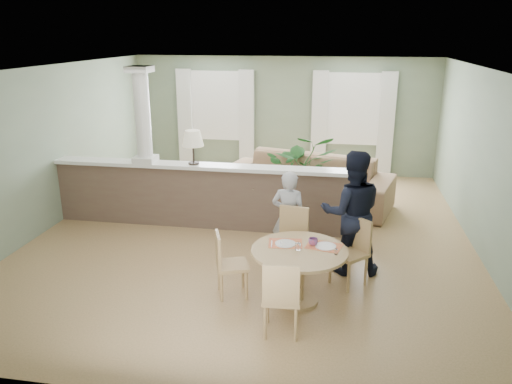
% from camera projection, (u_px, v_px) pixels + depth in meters
% --- Properties ---
extents(ground, '(8.00, 8.00, 0.00)m').
position_uv_depth(ground, '(253.00, 234.00, 8.33)').
color(ground, tan).
rests_on(ground, ground).
extents(room_shell, '(7.02, 8.02, 2.71)m').
position_uv_depth(room_shell, '(258.00, 120.00, 8.37)').
color(room_shell, gray).
rests_on(room_shell, ground).
extents(pony_wall, '(5.32, 0.38, 2.70)m').
position_uv_depth(pony_wall, '(198.00, 187.00, 8.46)').
color(pony_wall, brown).
rests_on(pony_wall, ground).
extents(sofa, '(3.45, 2.04, 0.94)m').
position_uv_depth(sofa, '(305.00, 182.00, 9.60)').
color(sofa, olive).
rests_on(sofa, ground).
extents(houseplant, '(1.48, 1.33, 1.45)m').
position_uv_depth(houseplant, '(301.00, 170.00, 9.44)').
color(houseplant, '#265E25').
rests_on(houseplant, ground).
extents(dining_table, '(1.18, 1.18, 0.80)m').
position_uv_depth(dining_table, '(300.00, 260.00, 6.08)').
color(dining_table, tan).
rests_on(dining_table, ground).
extents(chair_far_boy, '(0.49, 0.49, 0.95)m').
position_uv_depth(chair_far_boy, '(291.00, 238.00, 6.84)').
color(chair_far_boy, tan).
rests_on(chair_far_boy, ground).
extents(chair_far_man, '(0.57, 0.57, 0.90)m').
position_uv_depth(chair_far_man, '(353.00, 248.00, 6.58)').
color(chair_far_man, tan).
rests_on(chair_far_man, ground).
extents(chair_near, '(0.44, 0.44, 0.91)m').
position_uv_depth(chair_near, '(281.00, 295.00, 5.40)').
color(chair_near, tan).
rests_on(chair_near, ground).
extents(chair_side, '(0.49, 0.49, 0.85)m').
position_uv_depth(chair_side, '(227.00, 262.00, 6.26)').
color(chair_side, tan).
rests_on(chair_side, ground).
extents(child_person, '(0.55, 0.41, 1.38)m').
position_uv_depth(child_person, '(289.00, 217.00, 7.14)').
color(child_person, '#9F9FA4').
rests_on(child_person, ground).
extents(man_person, '(0.92, 0.76, 1.74)m').
position_uv_depth(man_person, '(352.00, 213.00, 6.80)').
color(man_person, black).
rests_on(man_person, ground).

